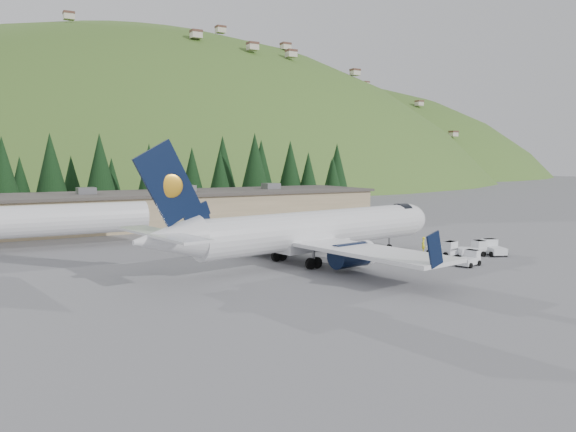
# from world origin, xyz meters

# --- Properties ---
(ground) EXTENTS (600.00, 600.00, 0.00)m
(ground) POSITION_xyz_m (0.00, 0.00, 0.00)
(ground) COLOR slate
(airliner) EXTENTS (35.02, 33.01, 11.63)m
(airliner) POSITION_xyz_m (-1.01, -0.16, 3.10)
(airliner) COLOR white
(airliner) RESTS_ON ground
(second_airliner) EXTENTS (27.50, 11.00, 10.05)m
(second_airliner) POSITION_xyz_m (-24.92, 22.00, 3.32)
(second_airliner) COLOR white
(second_airliner) RESTS_ON ground
(baggage_tug_a) EXTENTS (2.96, 2.22, 1.43)m
(baggage_tug_a) POSITION_xyz_m (11.25, -8.97, 0.64)
(baggage_tug_a) COLOR white
(baggage_tug_a) RESTS_ON ground
(baggage_tug_b) EXTENTS (3.25, 2.35, 1.59)m
(baggage_tug_b) POSITION_xyz_m (15.87, -5.28, 0.71)
(baggage_tug_b) COLOR white
(baggage_tug_b) RESTS_ON ground
(baggage_tug_c) EXTENTS (2.67, 3.35, 1.60)m
(baggage_tug_c) POSITION_xyz_m (18.19, -5.87, 0.72)
(baggage_tug_c) COLOR white
(baggage_tug_c) RESTS_ON ground
(terminal_building) EXTENTS (71.00, 17.00, 6.10)m
(terminal_building) POSITION_xyz_m (-5.01, 38.00, 2.62)
(terminal_building) COLOR #998760
(terminal_building) RESTS_ON ground
(baggage_tug_d) EXTENTS (2.36, 3.27, 1.60)m
(baggage_tug_d) POSITION_xyz_m (13.22, -3.78, 0.72)
(baggage_tug_d) COLOR white
(baggage_tug_d) RESTS_ON ground
(ramp_worker) EXTENTS (0.71, 0.69, 1.65)m
(ramp_worker) POSITION_xyz_m (13.13, -0.79, 0.82)
(ramp_worker) COLOR #FFF623
(ramp_worker) RESTS_ON ground
(tree_line) EXTENTS (113.26, 18.29, 14.26)m
(tree_line) POSITION_xyz_m (-3.25, 60.11, 7.62)
(tree_line) COLOR black
(tree_line) RESTS_ON ground
(hills) EXTENTS (614.00, 330.00, 300.00)m
(hills) POSITION_xyz_m (53.34, 207.38, -82.80)
(hills) COLOR #34551A
(hills) RESTS_ON ground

